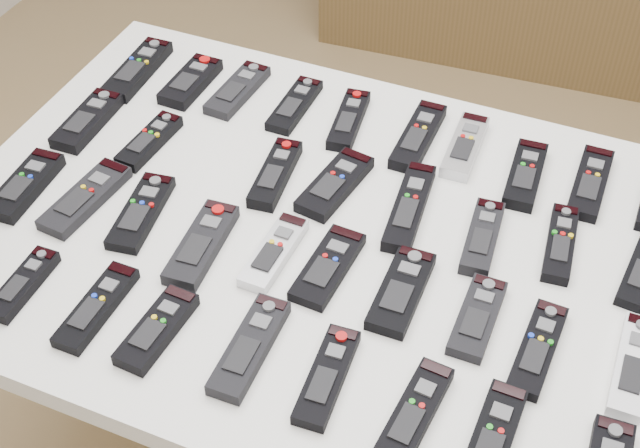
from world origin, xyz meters
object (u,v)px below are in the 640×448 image
at_px(remote_18, 25,185).
at_px(remote_23, 328,267).
at_px(table, 320,257).
at_px(remote_10, 87,121).
at_px(remote_13, 335,184).
at_px(remote_6, 465,147).
at_px(remote_34, 413,415).
at_px(remote_1, 191,82).
at_px(remote_19, 85,198).
at_px(remote_14, 409,207).
at_px(remote_15, 482,238).
at_px(remote_25, 477,317).
at_px(remote_20, 141,212).
at_px(remote_0, 138,69).
at_px(remote_24, 401,291).
at_px(remote_32, 250,347).
at_px(remote_3, 295,105).
at_px(remote_16, 560,244).
at_px(remote_26, 538,349).
at_px(remote_8, 590,183).
at_px(remote_2, 238,90).
at_px(remote_29, 23,284).
at_px(remote_21, 202,244).
at_px(remote_4, 349,120).
at_px(remote_33, 327,376).
at_px(remote_12, 275,174).
at_px(remote_27, 633,366).
at_px(remote_7, 525,175).
at_px(remote_31, 157,329).
at_px(remote_5, 418,136).
at_px(remote_22, 274,252).
at_px(remote_30, 97,307).
at_px(remote_11, 149,141).

bearing_deg(remote_18, remote_23, -0.38).
bearing_deg(table, remote_23, -58.81).
relative_size(remote_10, remote_13, 0.98).
xyz_separation_m(remote_6, remote_34, (0.10, -0.58, 0.00)).
height_order(remote_1, remote_10, same).
bearing_deg(remote_19, remote_14, 25.90).
height_order(remote_15, remote_25, remote_15).
relative_size(remote_15, remote_20, 0.91).
relative_size(remote_0, remote_13, 1.13).
bearing_deg(remote_6, remote_24, -91.11).
height_order(remote_1, remote_32, same).
relative_size(table, remote_32, 6.81).
relative_size(remote_3, remote_16, 1.00).
distance_m(remote_15, remote_26, 0.23).
bearing_deg(remote_8, remote_2, 178.92).
bearing_deg(remote_29, remote_21, 39.12).
height_order(remote_3, remote_8, remote_8).
relative_size(table, remote_4, 7.46).
xyz_separation_m(table, remote_20, (-0.29, -0.08, 0.07)).
bearing_deg(remote_33, remote_2, 123.14).
relative_size(remote_13, remote_23, 1.03).
relative_size(remote_0, remote_26, 1.13).
relative_size(remote_10, remote_14, 0.82).
bearing_deg(remote_24, remote_26, -8.20).
bearing_deg(remote_10, remote_25, -14.01).
relative_size(remote_6, remote_32, 0.93).
relative_size(remote_12, remote_16, 1.03).
height_order(remote_12, remote_27, remote_12).
xyz_separation_m(remote_21, remote_25, (0.45, 0.03, -0.00)).
height_order(table, remote_19, remote_19).
relative_size(remote_7, remote_31, 1.09).
height_order(remote_5, remote_13, remote_5).
bearing_deg(remote_7, remote_23, -128.89).
bearing_deg(remote_22, remote_0, 144.11).
height_order(remote_15, remote_31, same).
bearing_deg(remote_31, remote_26, 22.58).
bearing_deg(remote_2, remote_1, -168.82).
bearing_deg(remote_25, remote_30, -159.52).
xyz_separation_m(remote_10, remote_33, (0.64, -0.36, -0.00)).
bearing_deg(remote_26, remote_20, -179.79).
bearing_deg(remote_6, remote_0, 179.52).
bearing_deg(remote_3, remote_33, -61.86).
height_order(remote_18, remote_27, remote_18).
xyz_separation_m(remote_7, remote_32, (-0.28, -0.53, 0.00)).
xyz_separation_m(remote_6, remote_21, (-0.32, -0.40, 0.00)).
height_order(remote_11, remote_16, same).
height_order(remote_19, remote_29, same).
relative_size(remote_18, remote_22, 1.02).
distance_m(remote_0, remote_15, 0.79).
xyz_separation_m(remote_16, remote_31, (-0.51, -0.41, 0.00)).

